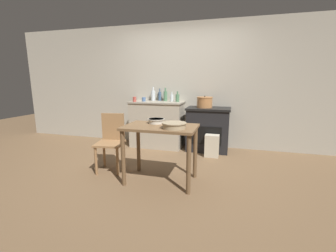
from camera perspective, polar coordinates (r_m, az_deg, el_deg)
ground_plane at (r=3.60m, az=-2.02°, el=-11.17°), size 14.00×14.00×0.00m
wall_back at (r=4.86m, az=3.69°, el=10.15°), size 8.00×0.07×2.55m
counter_cabinet at (r=4.76m, az=-2.73°, el=0.51°), size 1.10×0.59×0.96m
stove at (r=4.56m, az=10.11°, el=-0.75°), size 0.84×0.58×0.86m
work_table at (r=3.03m, az=-1.92°, el=-2.60°), size 0.97×0.60×0.79m
chair at (r=3.60m, az=-14.21°, el=-3.50°), size 0.47×0.47×0.88m
flour_sack at (r=4.22m, az=11.08°, el=-4.96°), size 0.25×0.18×0.41m
stock_pot at (r=4.47m, az=9.28°, el=5.98°), size 0.31×0.31×0.23m
mixing_bowl_large at (r=3.18m, az=-3.01°, el=1.37°), size 0.24×0.24×0.07m
mixing_bowl_small at (r=2.84m, az=1.56°, el=0.24°), size 0.31×0.31×0.08m
bottle_far_left at (r=4.88m, az=-3.80°, el=7.77°), size 0.08×0.08×0.30m
bottle_left at (r=4.63m, az=2.41°, el=7.18°), size 0.08×0.08×0.21m
bottle_mid_left at (r=4.79m, az=-0.66°, el=7.65°), size 0.08×0.08×0.28m
bottle_center_left at (r=4.72m, az=0.97°, el=7.20°), size 0.07×0.07×0.20m
bottle_center at (r=4.89m, az=-2.11°, el=7.63°), size 0.06×0.06×0.26m
cup_center_right at (r=4.66m, az=-8.50°, el=6.72°), size 0.07×0.07×0.10m
cup_mid_right at (r=4.75m, az=-6.18°, el=6.77°), size 0.08×0.08×0.09m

